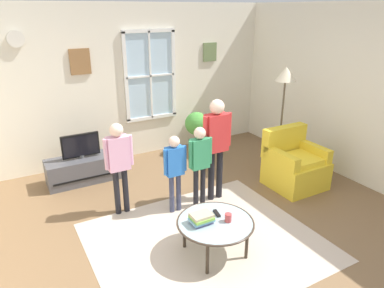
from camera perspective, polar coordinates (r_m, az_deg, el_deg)
name	(u,v)px	position (r m, az deg, el deg)	size (l,w,h in m)	color
ground_plane	(211,234)	(4.44, 3.07, -14.24)	(6.02, 6.17, 0.02)	brown
back_wall	(126,83)	(6.33, -10.58, 9.55)	(5.42, 0.17, 2.65)	silver
side_wall_right	(377,100)	(5.76, 27.56, 6.35)	(0.12, 5.57, 2.65)	silver
area_rug	(205,242)	(4.29, 2.13, -15.38)	(2.53, 2.21, 0.01)	#C6B29E
tv_stand	(83,169)	(5.80, -17.04, -3.92)	(1.10, 0.45, 0.39)	#4C4C51
television	(81,146)	(5.64, -17.46, -0.25)	(0.56, 0.08, 0.39)	#4C4C4C
armchair	(294,165)	(5.58, 16.07, -3.32)	(0.76, 0.74, 0.87)	yellow
coffee_table	(215,223)	(3.93, 3.76, -12.59)	(0.84, 0.84, 0.41)	#99B2B7
book_stack	(202,218)	(3.85, 1.54, -11.84)	(0.25, 0.19, 0.11)	#494C7D
cup	(228,218)	(3.91, 5.83, -11.68)	(0.07, 0.07, 0.09)	#BF3F3F
remote_near_books	(217,213)	(4.03, 4.01, -11.04)	(0.04, 0.14, 0.02)	black
person_red_shirt	(216,139)	(4.78, 3.93, 0.87)	(0.44, 0.20, 1.44)	black
person_blue_shirt	(175,165)	(4.55, -2.80, -3.46)	(0.32, 0.15, 1.06)	#333851
person_pink_shirt	(119,159)	(4.56, -11.69, -2.30)	(0.37, 0.17, 1.24)	black
person_green_shirt	(200,158)	(4.64, 1.24, -2.29)	(0.34, 0.16, 1.14)	black
potted_plant_by_window	(197,128)	(6.51, 0.73, 2.64)	(0.42, 0.42, 0.79)	silver
floor_lamp	(285,85)	(5.74, 14.69, 9.18)	(0.32, 0.32, 1.72)	black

